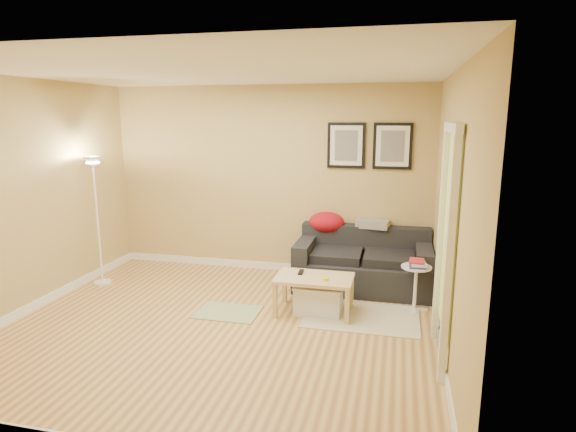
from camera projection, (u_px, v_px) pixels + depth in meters
The scene contains 24 objects.
floor at pixel (219, 327), 5.04m from camera, with size 4.50×4.50×0.00m, color tan.
ceiling at pixel (211, 71), 4.51m from camera, with size 4.50×4.50×0.00m, color white.
wall_back at pixel (269, 180), 6.68m from camera, with size 4.50×4.50×0.00m, color tan.
wall_front at pixel (91, 266), 2.87m from camera, with size 4.50×4.50×0.00m, color tan.
wall_left at pixel (24, 197), 5.28m from camera, with size 4.00×4.00×0.00m, color tan.
wall_right at pixel (451, 217), 4.27m from camera, with size 4.00×4.00×0.00m, color tan.
baseboard_back at pixel (269, 266), 6.93m from camera, with size 4.50×0.02×0.10m, color white.
baseboard_left at pixel (38, 304), 5.53m from camera, with size 0.02×4.00×0.10m, color white.
baseboard_right at pixel (440, 345), 4.53m from camera, with size 0.02×4.00×0.10m, color white.
sofa at pixel (363, 260), 6.12m from camera, with size 1.70×0.90×0.75m, color black, non-canonical shape.
red_throw at pixel (327, 222), 6.46m from camera, with size 0.48×0.36×0.28m, color #AB0F24, non-canonical shape.
plaid_throw at pixel (373, 224), 6.33m from camera, with size 0.42×0.26×0.10m, color tan, non-canonical shape.
framed_print_left at pixel (346, 145), 6.31m from camera, with size 0.50×0.04×0.60m, color black, non-canonical shape.
framed_print_right at pixel (393, 146), 6.18m from camera, with size 0.50×0.04×0.60m, color black, non-canonical shape.
area_rug at pixel (361, 317), 5.28m from camera, with size 1.25×0.85×0.01m, color beige.
green_runner at pixel (228, 312), 5.40m from camera, with size 0.70×0.50×0.01m, color #668C4C.
coffee_table at pixel (314, 295), 5.36m from camera, with size 0.86×0.52×0.43m, color #D2B680, non-canonical shape.
remote_control at pixel (301, 272), 5.44m from camera, with size 0.05×0.16×0.02m, color black.
tape_roll at pixel (325, 279), 5.18m from camera, with size 0.07×0.07×0.03m, color yellow.
storage_bin at pixel (319, 298), 5.39m from camera, with size 0.54×0.39×0.33m, color white, non-canonical shape.
side_table at pixel (415, 288), 5.44m from camera, with size 0.34×0.34×0.52m, color white, non-canonical shape.
book_stack at pixel (417, 263), 5.38m from camera, with size 0.18×0.24×0.08m, color navy, non-canonical shape.
floor_lamp at pixel (98, 225), 6.19m from camera, with size 0.22×0.22×1.70m, color white, non-canonical shape.
doorway at pixel (444, 250), 4.20m from camera, with size 0.12×1.01×2.13m, color white, non-canonical shape.
Camera 1 is at (1.78, -4.40, 2.19)m, focal length 29.77 mm.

